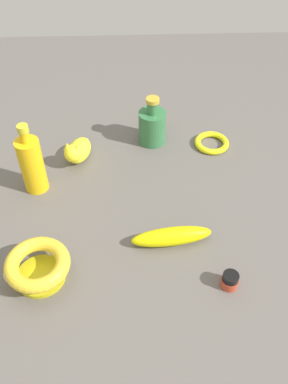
# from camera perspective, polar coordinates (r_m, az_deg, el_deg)

# --- Properties ---
(ground) EXTENTS (2.00, 2.00, 0.00)m
(ground) POSITION_cam_1_polar(r_m,az_deg,el_deg) (1.05, 0.00, -2.53)
(ground) COLOR #5B5651
(banana) EXTENTS (0.19, 0.07, 0.04)m
(banana) POSITION_cam_1_polar(r_m,az_deg,el_deg) (0.97, 3.83, -6.14)
(banana) COLOR yellow
(banana) RESTS_ON ground
(bowl) EXTENTS (0.14, 0.14, 0.06)m
(bowl) POSITION_cam_1_polar(r_m,az_deg,el_deg) (0.92, -14.42, -9.87)
(bowl) COLOR gold
(bowl) RESTS_ON ground
(bottle_short) EXTENTS (0.08, 0.08, 0.15)m
(bottle_short) POSITION_cam_1_polar(r_m,az_deg,el_deg) (1.22, 1.15, 9.17)
(bottle_short) COLOR #326F3F
(bottle_short) RESTS_ON ground
(bangle) EXTENTS (0.10, 0.10, 0.02)m
(bangle) POSITION_cam_1_polar(r_m,az_deg,el_deg) (1.25, 9.33, 6.71)
(bangle) COLOR yellow
(bangle) RESTS_ON ground
(cat_figurine) EXTENTS (0.08, 0.13, 0.08)m
(cat_figurine) POSITION_cam_1_polar(r_m,az_deg,el_deg) (1.18, -9.15, 5.64)
(cat_figurine) COLOR yellow
(cat_figurine) RESTS_ON ground
(nail_polish_jar) EXTENTS (0.04, 0.04, 0.04)m
(nail_polish_jar) POSITION_cam_1_polar(r_m,az_deg,el_deg) (0.92, 11.76, -11.85)
(nail_polish_jar) COLOR #BA3C25
(nail_polish_jar) RESTS_ON ground
(bottle_tall) EXTENTS (0.06, 0.06, 0.20)m
(bottle_tall) POSITION_cam_1_polar(r_m,az_deg,el_deg) (1.09, -15.22, 3.73)
(bottle_tall) COLOR #EAB411
(bottle_tall) RESTS_ON ground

